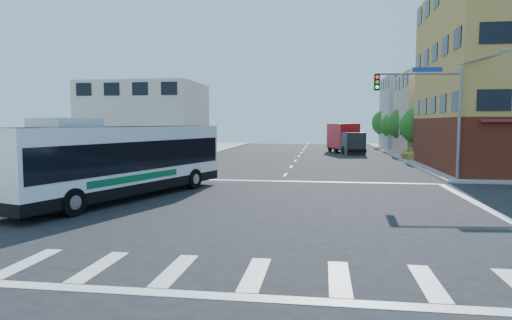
# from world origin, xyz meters

# --- Properties ---
(ground) EXTENTS (120.00, 120.00, 0.00)m
(ground) POSITION_xyz_m (0.00, 0.00, 0.00)
(ground) COLOR black
(ground) RESTS_ON ground
(sidewalk_nw) EXTENTS (50.00, 50.00, 0.15)m
(sidewalk_nw) POSITION_xyz_m (-35.00, 35.00, 0.07)
(sidewalk_nw) COLOR gray
(sidewalk_nw) RESTS_ON ground
(building_east_near) EXTENTS (12.06, 10.06, 9.00)m
(building_east_near) POSITION_xyz_m (16.98, 33.98, 4.51)
(building_east_near) COLOR tan
(building_east_near) RESTS_ON ground
(building_east_far) EXTENTS (12.06, 10.06, 10.00)m
(building_east_far) POSITION_xyz_m (16.98, 47.98, 5.01)
(building_east_far) COLOR gray
(building_east_far) RESTS_ON ground
(building_west) EXTENTS (12.06, 10.06, 8.00)m
(building_west) POSITION_xyz_m (-17.02, 29.98, 4.01)
(building_west) COLOR beige
(building_west) RESTS_ON ground
(signal_mast_ne) EXTENTS (7.91, 1.13, 8.07)m
(signal_mast_ne) POSITION_xyz_m (9.08, 10.62, 4.98)
(signal_mast_ne) COLOR slate
(signal_mast_ne) RESTS_ON ground
(street_tree_a) EXTENTS (3.60, 3.60, 5.53)m
(street_tree_a) POSITION_xyz_m (11.90, 27.92, 3.59)
(street_tree_a) COLOR #3C2615
(street_tree_a) RESTS_ON ground
(street_tree_b) EXTENTS (3.80, 3.80, 5.79)m
(street_tree_b) POSITION_xyz_m (11.90, 35.92, 3.75)
(street_tree_b) COLOR #3C2615
(street_tree_b) RESTS_ON ground
(street_tree_c) EXTENTS (3.40, 3.40, 5.29)m
(street_tree_c) POSITION_xyz_m (11.90, 43.92, 3.46)
(street_tree_c) COLOR #3C2615
(street_tree_c) RESTS_ON ground
(street_tree_d) EXTENTS (4.00, 4.00, 6.03)m
(street_tree_d) POSITION_xyz_m (11.90, 51.92, 3.88)
(street_tree_d) COLOR #3C2615
(street_tree_d) RESTS_ON ground
(transit_bus) EXTENTS (6.65, 13.17, 3.83)m
(transit_bus) POSITION_xyz_m (-6.94, 1.97, 1.88)
(transit_bus) COLOR black
(transit_bus) RESTS_ON ground
(box_truck) EXTENTS (4.34, 8.12, 3.51)m
(box_truck) POSITION_xyz_m (5.20, 36.63, 1.70)
(box_truck) COLOR #26272B
(box_truck) RESTS_ON ground
(parked_car) EXTENTS (3.00, 4.41, 1.39)m
(parked_car) POSITION_xyz_m (11.49, 25.82, 0.70)
(parked_car) COLOR gold
(parked_car) RESTS_ON ground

